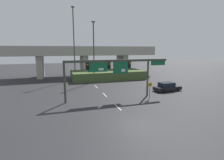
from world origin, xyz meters
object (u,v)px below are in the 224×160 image
Objects in this scene: highway_light_pole_near at (94,51)px; parked_sedan_near_right at (167,87)px; speed_limit_sign at (150,88)px; signal_gantry at (115,67)px; highway_light_pole_far at (74,42)px.

highway_light_pole_near is 16.95m from parked_sedan_near_right.
signal_gantry is at bearing 164.47° from speed_limit_sign.
signal_gantry is at bearing -78.11° from highway_light_pole_far.
parked_sedan_near_right is (13.86, -16.48, -7.91)m from highway_light_pole_far.
signal_gantry is 19.18m from highway_light_pole_far.
parked_sedan_near_right is at bearing 10.58° from signal_gantry.
highway_light_pole_near is (-5.03, 15.32, 5.22)m from speed_limit_sign.
speed_limit_sign is 0.49× the size of parked_sedan_near_right.
signal_gantry is at bearing -89.23° from highway_light_pole_near.
speed_limit_sign is 0.14× the size of highway_light_pole_far.
speed_limit_sign reaches higher than parked_sedan_near_right.
highway_light_pole_far is 22.94m from parked_sedan_near_right.
parked_sedan_near_right is at bearing -49.92° from highway_light_pole_near.
signal_gantry reaches higher than parked_sedan_near_right.
speed_limit_sign is at bearing -71.81° from highway_light_pole_near.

